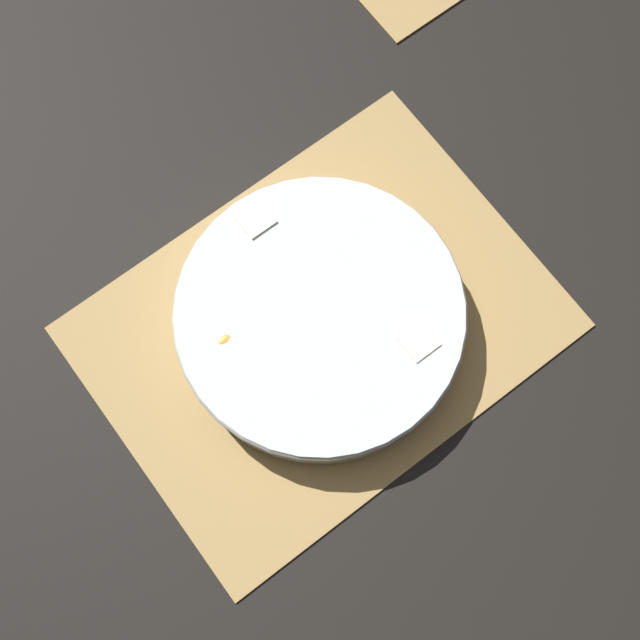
{
  "coord_description": "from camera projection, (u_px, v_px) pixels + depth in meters",
  "views": [
    {
      "loc": [
        -0.15,
        -0.2,
        0.9
      ],
      "look_at": [
        0.0,
        0.0,
        0.03
      ],
      "focal_mm": 50.0,
      "sensor_mm": 36.0,
      "label": 1
    }
  ],
  "objects": [
    {
      "name": "ground_plane",
      "position": [
        320.0,
        327.0,
        0.93
      ],
      "size": [
        6.0,
        6.0,
        0.0
      ],
      "primitive_type": "plane",
      "color": "black"
    },
    {
      "name": "fruit_salad_bowl",
      "position": [
        320.0,
        317.0,
        0.9
      ],
      "size": [
        0.29,
        0.29,
        0.06
      ],
      "color": "silver",
      "rests_on": "bamboo_mat_center"
    },
    {
      "name": "bamboo_mat_center",
      "position": [
        320.0,
        326.0,
        0.93
      ],
      "size": [
        0.46,
        0.34,
        0.01
      ],
      "color": "#A8844C",
      "rests_on": "ground_plane"
    }
  ]
}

